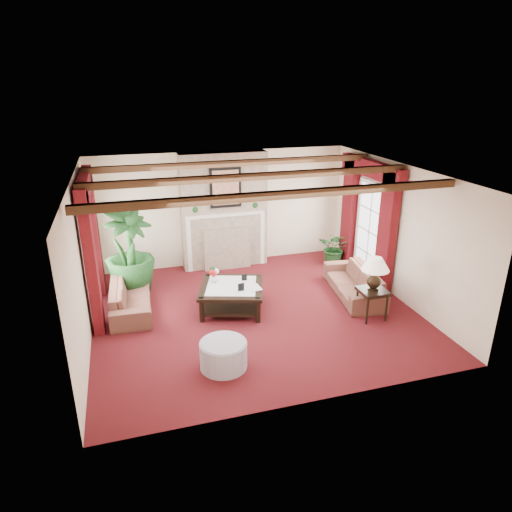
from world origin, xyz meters
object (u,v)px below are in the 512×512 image
object	(u,v)px
ottoman	(223,355)
potted_palm	(131,269)
side_table	(372,304)
sofa_right	(354,278)
coffee_table	(232,297)
sofa_left	(130,292)

from	to	relation	value
ottoman	potted_palm	bearing A→B (deg)	111.11
side_table	ottoman	xyz separation A→B (m)	(-3.01, -0.76, -0.08)
sofa_right	coffee_table	bearing A→B (deg)	-84.29
sofa_right	side_table	size ratio (longest dim) A/B	3.42
sofa_left	coffee_table	xyz separation A→B (m)	(1.89, -0.53, -0.13)
potted_palm	coffee_table	size ratio (longest dim) A/B	1.72
sofa_left	coffee_table	size ratio (longest dim) A/B	1.60
coffee_table	ottoman	size ratio (longest dim) A/B	1.62
ottoman	sofa_right	bearing A→B (deg)	28.87
sofa_right	ottoman	distance (m)	3.61
sofa_left	sofa_right	bearing A→B (deg)	-95.81
sofa_left	potted_palm	world-z (taller)	potted_palm
sofa_left	sofa_right	xyz separation A→B (m)	(4.46, -0.65, 0.01)
sofa_right	potted_palm	world-z (taller)	potted_palm
coffee_table	ottoman	distance (m)	1.94
coffee_table	sofa_right	bearing A→B (deg)	15.15
potted_palm	side_table	bearing A→B (deg)	-30.06
potted_palm	coffee_table	distance (m)	2.30
potted_palm	sofa_right	bearing A→B (deg)	-18.57
sofa_left	side_table	bearing A→B (deg)	-108.25
sofa_left	potted_palm	xyz separation A→B (m)	(0.06, 0.84, 0.14)
sofa_left	side_table	distance (m)	4.61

